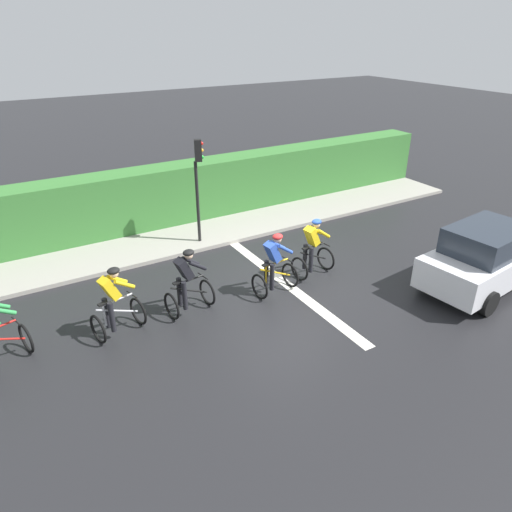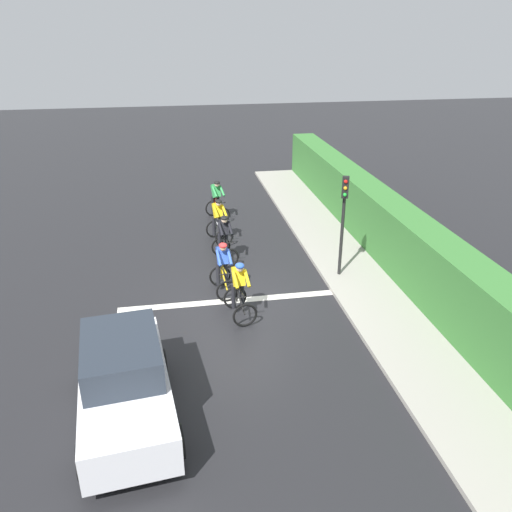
{
  "view_description": "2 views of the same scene",
  "coord_description": "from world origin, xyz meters",
  "px_view_note": "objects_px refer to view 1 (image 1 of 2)",
  "views": [
    {
      "loc": [
        -9.36,
        6.47,
        6.41
      ],
      "look_at": [
        -0.45,
        1.19,
        1.24
      ],
      "focal_mm": 33.05,
      "sensor_mm": 36.0,
      "label": 1
    },
    {
      "loc": [
        -1.78,
        -13.06,
        7.42
      ],
      "look_at": [
        0.67,
        1.08,
        0.93
      ],
      "focal_mm": 36.16,
      "sensor_mm": 36.0,
      "label": 2
    }
  ],
  "objects_px": {
    "cyclist_second": "(115,304)",
    "traffic_light_near_crossing": "(198,177)",
    "cyclist_trailing": "(313,249)",
    "cyclist_fourth": "(274,266)",
    "cyclist_mid": "(187,283)",
    "car_white": "(487,257)"
  },
  "relations": [
    {
      "from": "cyclist_second",
      "to": "traffic_light_near_crossing",
      "type": "xyz_separation_m",
      "value": [
        3.45,
        -3.68,
        1.43
      ]
    },
    {
      "from": "cyclist_trailing",
      "to": "cyclist_fourth",
      "type": "bearing_deg",
      "value": 101.07
    },
    {
      "from": "cyclist_mid",
      "to": "cyclist_fourth",
      "type": "distance_m",
      "value": 2.3
    },
    {
      "from": "cyclist_trailing",
      "to": "car_white",
      "type": "relative_size",
      "value": 0.39
    },
    {
      "from": "cyclist_mid",
      "to": "cyclist_trailing",
      "type": "relative_size",
      "value": 1.0
    },
    {
      "from": "cyclist_trailing",
      "to": "traffic_light_near_crossing",
      "type": "relative_size",
      "value": 0.5
    },
    {
      "from": "cyclist_second",
      "to": "cyclist_fourth",
      "type": "bearing_deg",
      "value": -94.1
    },
    {
      "from": "cyclist_second",
      "to": "cyclist_trailing",
      "type": "distance_m",
      "value": 5.47
    },
    {
      "from": "cyclist_mid",
      "to": "cyclist_trailing",
      "type": "xyz_separation_m",
      "value": [
        -0.02,
        -3.72,
        0.0
      ]
    },
    {
      "from": "cyclist_trailing",
      "to": "car_white",
      "type": "distance_m",
      "value": 4.56
    },
    {
      "from": "cyclist_fourth",
      "to": "car_white",
      "type": "relative_size",
      "value": 0.39
    },
    {
      "from": "cyclist_second",
      "to": "cyclist_mid",
      "type": "bearing_deg",
      "value": -89.69
    },
    {
      "from": "cyclist_fourth",
      "to": "cyclist_mid",
      "type": "bearing_deg",
      "value": 82.55
    },
    {
      "from": "cyclist_mid",
      "to": "cyclist_fourth",
      "type": "bearing_deg",
      "value": -97.45
    },
    {
      "from": "cyclist_trailing",
      "to": "traffic_light_near_crossing",
      "type": "height_order",
      "value": "traffic_light_near_crossing"
    },
    {
      "from": "cyclist_mid",
      "to": "car_white",
      "type": "bearing_deg",
      "value": -111.33
    },
    {
      "from": "cyclist_mid",
      "to": "traffic_light_near_crossing",
      "type": "distance_m",
      "value": 4.19
    },
    {
      "from": "traffic_light_near_crossing",
      "to": "car_white",
      "type": "bearing_deg",
      "value": -139.51
    },
    {
      "from": "cyclist_second",
      "to": "car_white",
      "type": "bearing_deg",
      "value": -107.43
    },
    {
      "from": "traffic_light_near_crossing",
      "to": "cyclist_trailing",
      "type": "bearing_deg",
      "value": -152.6
    },
    {
      "from": "cyclist_second",
      "to": "cyclist_trailing",
      "type": "relative_size",
      "value": 1.0
    },
    {
      "from": "cyclist_second",
      "to": "cyclist_trailing",
      "type": "height_order",
      "value": "same"
    }
  ]
}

